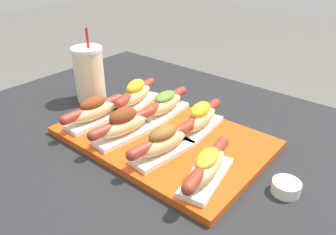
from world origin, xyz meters
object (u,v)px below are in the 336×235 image
at_px(hot_dog_2, 163,142).
at_px(hot_dog_5, 165,104).
at_px(hot_dog_1, 124,124).
at_px(hot_dog_6, 200,118).
at_px(hot_dog_0, 94,111).
at_px(sauce_bowl, 286,187).
at_px(hot_dog_3, 207,166).
at_px(serving_tray, 163,137).
at_px(hot_dog_4, 136,94).
at_px(drink_cup, 89,74).

xyz_separation_m(hot_dog_2, hot_dog_5, (-0.12, 0.15, -0.00)).
distance_m(hot_dog_1, hot_dog_6, 0.19).
height_order(hot_dog_0, sauce_bowl, hot_dog_0).
bearing_deg(hot_dog_1, hot_dog_6, 50.24).
relative_size(hot_dog_3, hot_dog_6, 0.99).
relative_size(serving_tray, hot_dog_4, 2.57).
relative_size(hot_dog_3, hot_dog_5, 0.99).
bearing_deg(hot_dog_3, hot_dog_2, 175.27).
bearing_deg(hot_dog_1, hot_dog_4, 125.28).
relative_size(hot_dog_2, drink_cup, 0.88).
bearing_deg(hot_dog_2, hot_dog_4, 147.60).
relative_size(hot_dog_1, hot_dog_2, 1.00).
bearing_deg(drink_cup, hot_dog_1, -22.57).
relative_size(hot_dog_1, sauce_bowl, 3.50).
height_order(serving_tray, hot_dog_2, hot_dog_2).
height_order(hot_dog_3, hot_dog_5, hot_dog_5).
height_order(hot_dog_3, sauce_bowl, hot_dog_3).
distance_m(hot_dog_1, hot_dog_4, 0.18).
xyz_separation_m(serving_tray, hot_dog_3, (0.18, -0.08, 0.04)).
bearing_deg(hot_dog_5, hot_dog_6, -3.80).
distance_m(serving_tray, hot_dog_6, 0.11).
bearing_deg(hot_dog_0, hot_dog_5, 52.79).
bearing_deg(hot_dog_3, drink_cup, 167.10).
xyz_separation_m(serving_tray, hot_dog_6, (0.06, 0.08, 0.04)).
bearing_deg(hot_dog_4, hot_dog_2, -32.40).
bearing_deg(sauce_bowl, hot_dog_3, -147.24).
relative_size(serving_tray, hot_dog_0, 2.51).
bearing_deg(serving_tray, hot_dog_6, 53.24).
distance_m(hot_dog_4, sauce_bowl, 0.50).
relative_size(hot_dog_2, hot_dog_4, 1.02).
height_order(serving_tray, hot_dog_4, hot_dog_4).
distance_m(hot_dog_0, hot_dog_3, 0.37).
relative_size(hot_dog_4, hot_dog_5, 0.98).
height_order(hot_dog_5, sauce_bowl, hot_dog_5).
relative_size(hot_dog_4, sauce_bowl, 3.44).
distance_m(hot_dog_1, hot_dog_2, 0.12).
height_order(hot_dog_1, hot_dog_4, hot_dog_1).
relative_size(hot_dog_5, drink_cup, 0.88).
bearing_deg(hot_dog_4, sauce_bowl, -8.03).
relative_size(hot_dog_1, hot_dog_4, 1.02).
bearing_deg(hot_dog_4, hot_dog_6, -0.22).
relative_size(hot_dog_0, hot_dog_5, 1.00).
relative_size(hot_dog_6, sauce_bowl, 3.51).
distance_m(hot_dog_4, hot_dog_5, 0.11).
distance_m(hot_dog_3, hot_dog_5, 0.30).
bearing_deg(hot_dog_6, serving_tray, -126.76).
height_order(hot_dog_0, hot_dog_4, hot_dog_4).
distance_m(serving_tray, hot_dog_4, 0.19).
distance_m(hot_dog_3, hot_dog_6, 0.20).
bearing_deg(hot_dog_6, drink_cup, -174.73).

